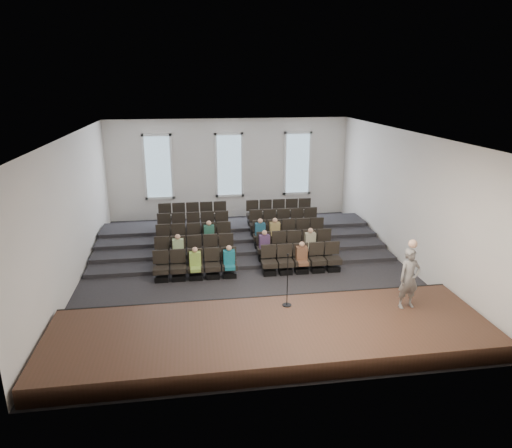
% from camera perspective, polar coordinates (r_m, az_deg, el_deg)
% --- Properties ---
extents(ground, '(14.00, 14.00, 0.00)m').
position_cam_1_polar(ground, '(17.17, -1.09, -5.65)').
color(ground, black).
rests_on(ground, ground).
extents(ceiling, '(12.00, 14.00, 0.02)m').
position_cam_1_polar(ceiling, '(15.89, -1.20, 11.22)').
color(ceiling, white).
rests_on(ceiling, ground).
extents(wall_back, '(12.00, 0.04, 5.00)m').
position_cam_1_polar(wall_back, '(23.17, -3.37, 6.88)').
color(wall_back, white).
rests_on(wall_back, ground).
extents(wall_front, '(12.00, 0.04, 5.00)m').
position_cam_1_polar(wall_front, '(9.83, 4.13, -8.09)').
color(wall_front, white).
rests_on(wall_front, ground).
extents(wall_left, '(0.04, 14.00, 5.00)m').
position_cam_1_polar(wall_left, '(16.73, -22.06, 1.48)').
color(wall_left, white).
rests_on(wall_left, ground).
extents(wall_right, '(0.04, 14.00, 5.00)m').
position_cam_1_polar(wall_right, '(18.10, 18.15, 3.04)').
color(wall_right, white).
rests_on(wall_right, ground).
extents(stage, '(11.80, 3.60, 0.50)m').
position_cam_1_polar(stage, '(12.56, 1.97, -13.64)').
color(stage, '#40271B').
rests_on(stage, ground).
extents(stage_lip, '(11.80, 0.06, 0.52)m').
position_cam_1_polar(stage_lip, '(14.08, 0.67, -9.97)').
color(stage_lip, black).
rests_on(stage_lip, ground).
extents(risers, '(11.80, 4.80, 0.60)m').
position_cam_1_polar(risers, '(20.04, -2.26, -1.61)').
color(risers, black).
rests_on(risers, ground).
extents(seating_rows, '(6.80, 4.70, 1.67)m').
position_cam_1_polar(seating_rows, '(18.35, -1.72, -1.82)').
color(seating_rows, black).
rests_on(seating_rows, ground).
extents(windows, '(8.44, 0.10, 3.24)m').
position_cam_1_polar(windows, '(23.07, -3.36, 7.34)').
color(windows, white).
rests_on(windows, wall_back).
extents(audience, '(5.45, 2.64, 1.10)m').
position_cam_1_polar(audience, '(17.29, -1.03, -2.52)').
color(audience, '#8CB347').
rests_on(audience, seating_rows).
extents(speaker, '(0.70, 0.51, 1.78)m').
position_cam_1_polar(speaker, '(13.70, 18.59, -6.47)').
color(speaker, slate).
rests_on(speaker, stage).
extents(mic_stand, '(0.27, 0.27, 1.61)m').
position_cam_1_polar(mic_stand, '(13.28, 3.92, -8.27)').
color(mic_stand, black).
rests_on(mic_stand, stage).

